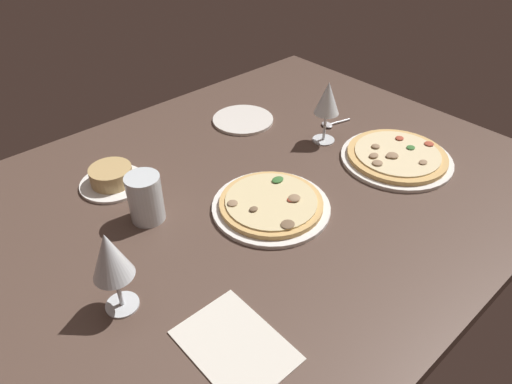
% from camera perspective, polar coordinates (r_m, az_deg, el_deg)
% --- Properties ---
extents(dining_table, '(1.50, 1.10, 0.04)m').
position_cam_1_polar(dining_table, '(1.13, -1.77, -1.28)').
color(dining_table, brown).
rests_on(dining_table, ground).
extents(pizza_main, '(0.27, 0.27, 0.03)m').
position_cam_1_polar(pizza_main, '(1.07, 1.88, -1.55)').
color(pizza_main, white).
rests_on(pizza_main, dining_table).
extents(pizza_side, '(0.29, 0.29, 0.03)m').
position_cam_1_polar(pizza_side, '(1.29, 16.92, 4.17)').
color(pizza_side, white).
rests_on(pizza_side, dining_table).
extents(ramekin_on_saucer, '(0.16, 0.16, 0.05)m').
position_cam_1_polar(ramekin_on_saucer, '(1.19, -17.32, 1.69)').
color(ramekin_on_saucer, white).
rests_on(ramekin_on_saucer, dining_table).
extents(wine_glass_far, '(0.07, 0.07, 0.18)m').
position_cam_1_polar(wine_glass_far, '(1.28, 8.79, 11.12)').
color(wine_glass_far, silver).
rests_on(wine_glass_far, dining_table).
extents(wine_glass_near, '(0.07, 0.07, 0.18)m').
position_cam_1_polar(wine_glass_near, '(0.82, -17.56, -7.64)').
color(wine_glass_near, silver).
rests_on(wine_glass_near, dining_table).
extents(water_glass, '(0.08, 0.08, 0.11)m').
position_cam_1_polar(water_glass, '(1.05, -13.42, -0.94)').
color(water_glass, silver).
rests_on(water_glass, dining_table).
extents(side_plate, '(0.18, 0.18, 0.01)m').
position_cam_1_polar(side_plate, '(1.42, -1.62, 8.87)').
color(side_plate, silver).
rests_on(side_plate, dining_table).
extents(paper_menu, '(0.14, 0.20, 0.00)m').
position_cam_1_polar(paper_menu, '(0.82, -2.59, -18.34)').
color(paper_menu, silver).
rests_on(paper_menu, dining_table).
extents(spoon, '(0.10, 0.05, 0.01)m').
position_cam_1_polar(spoon, '(1.42, 9.10, 8.25)').
color(spoon, silver).
rests_on(spoon, dining_table).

